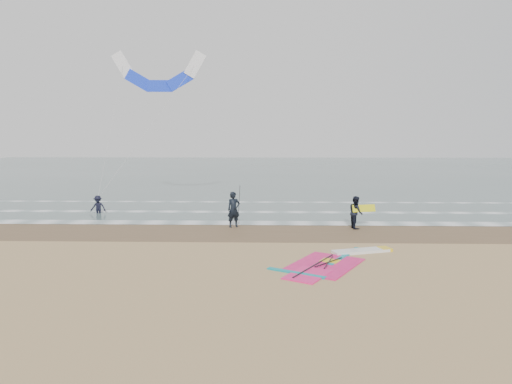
{
  "coord_description": "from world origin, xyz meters",
  "views": [
    {
      "loc": [
        0.18,
        -17.34,
        4.95
      ],
      "look_at": [
        -0.4,
        5.0,
        2.2
      ],
      "focal_mm": 32.0,
      "sensor_mm": 36.0,
      "label": 1
    }
  ],
  "objects_px": {
    "person_walking": "(356,212)",
    "surf_kite": "(159,76)",
    "person_standing": "(234,210)",
    "person_wading": "(98,202)",
    "windsurf_rig": "(336,261)"
  },
  "relations": [
    {
      "from": "person_wading",
      "to": "person_walking",
      "type": "bearing_deg",
      "value": -14.38
    },
    {
      "from": "person_standing",
      "to": "surf_kite",
      "type": "bearing_deg",
      "value": 99.71
    },
    {
      "from": "person_walking",
      "to": "surf_kite",
      "type": "distance_m",
      "value": 17.6
    },
    {
      "from": "windsurf_rig",
      "to": "person_walking",
      "type": "relative_size",
      "value": 3.09
    },
    {
      "from": "windsurf_rig",
      "to": "person_wading",
      "type": "xyz_separation_m",
      "value": [
        -13.59,
        10.92,
        0.73
      ]
    },
    {
      "from": "person_standing",
      "to": "person_walking",
      "type": "height_order",
      "value": "person_standing"
    },
    {
      "from": "windsurf_rig",
      "to": "surf_kite",
      "type": "relative_size",
      "value": 0.54
    },
    {
      "from": "windsurf_rig",
      "to": "surf_kite",
      "type": "height_order",
      "value": "surf_kite"
    },
    {
      "from": "person_standing",
      "to": "surf_kite",
      "type": "relative_size",
      "value": 0.19
    },
    {
      "from": "person_walking",
      "to": "surf_kite",
      "type": "xyz_separation_m",
      "value": [
        -12.58,
        9.0,
        8.39
      ]
    },
    {
      "from": "person_standing",
      "to": "person_walking",
      "type": "distance_m",
      "value": 6.59
    },
    {
      "from": "person_standing",
      "to": "person_wading",
      "type": "bearing_deg",
      "value": 130.96
    },
    {
      "from": "windsurf_rig",
      "to": "person_wading",
      "type": "height_order",
      "value": "person_wading"
    },
    {
      "from": "windsurf_rig",
      "to": "person_walking",
      "type": "distance_m",
      "value": 6.99
    },
    {
      "from": "person_standing",
      "to": "surf_kite",
      "type": "height_order",
      "value": "surf_kite"
    }
  ]
}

